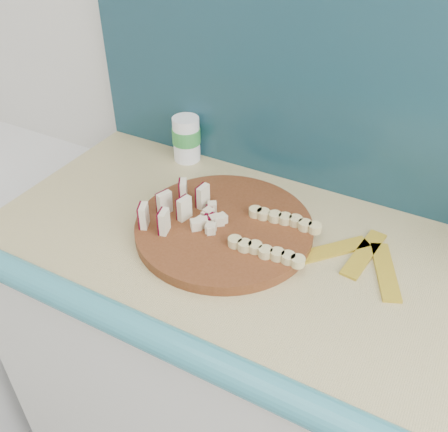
% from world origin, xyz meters
% --- Properties ---
extents(cutting_board, '(0.42, 0.42, 0.02)m').
position_xyz_m(cutting_board, '(-0.50, 1.51, 0.92)').
color(cutting_board, '#4F2610').
rests_on(cutting_board, kitchen_counter).
extents(apple_wedges, '(0.09, 0.16, 0.05)m').
position_xyz_m(apple_wedges, '(-0.61, 1.49, 0.96)').
color(apple_wedges, beige).
rests_on(apple_wedges, cutting_board).
extents(apple_chunks, '(0.06, 0.06, 0.02)m').
position_xyz_m(apple_chunks, '(-0.52, 1.51, 0.94)').
color(apple_chunks, '#F1E3C1').
rests_on(apple_chunks, cutting_board).
extents(banana_slices, '(0.18, 0.16, 0.02)m').
position_xyz_m(banana_slices, '(-0.38, 1.52, 0.94)').
color(banana_slices, '#CFBF7F').
rests_on(banana_slices, cutting_board).
extents(canister, '(0.07, 0.07, 0.12)m').
position_xyz_m(canister, '(-0.73, 1.74, 0.97)').
color(canister, white).
rests_on(canister, kitchen_counter).
extents(banana_peel, '(0.23, 0.20, 0.01)m').
position_xyz_m(banana_peel, '(-0.21, 1.57, 0.91)').
color(banana_peel, gold).
rests_on(banana_peel, kitchen_counter).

